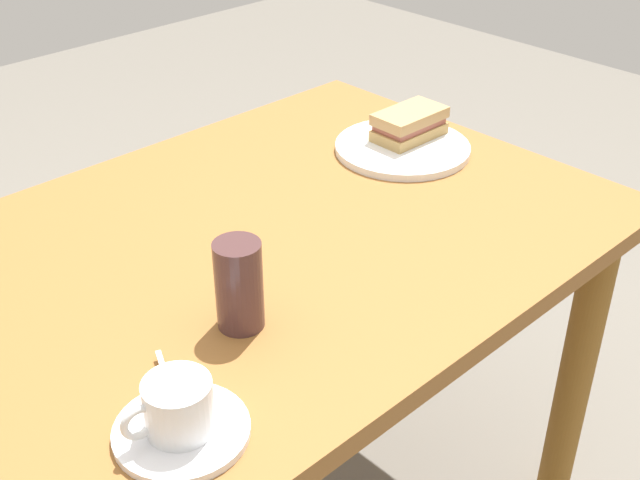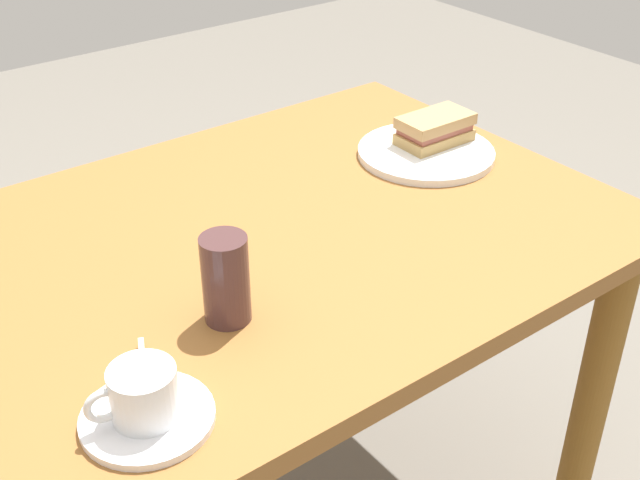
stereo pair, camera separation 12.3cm
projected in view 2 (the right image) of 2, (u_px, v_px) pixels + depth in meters
The scene contains 7 objects.
dining_table at pixel (262, 293), 1.36m from camera, with size 1.17×0.81×0.71m.
sandwich_plate at pixel (426, 153), 1.54m from camera, with size 0.26×0.26×0.01m, color white.
sandwich_front at pixel (435, 129), 1.55m from camera, with size 0.14×0.08×0.05m.
coffee_saucer at pixel (148, 418), 0.95m from camera, with size 0.16×0.16×0.01m, color white.
coffee_cup at pixel (142, 392), 0.92m from camera, with size 0.11×0.08×0.07m.
spoon at pixel (143, 371), 1.00m from camera, with size 0.05×0.09×0.01m.
drinking_glass at pixel (226, 279), 1.08m from camera, with size 0.06×0.06×0.13m, color #472C2C.
Camera 2 is at (-0.59, -0.94, 1.38)m, focal length 46.14 mm.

